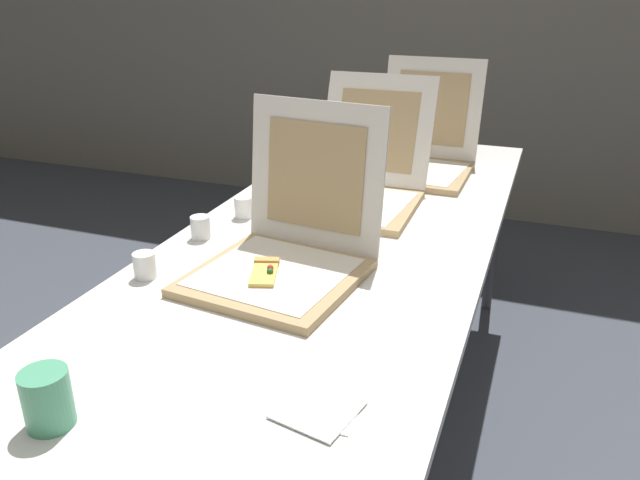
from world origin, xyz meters
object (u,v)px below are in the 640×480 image
object	(u,v)px
cup_white_near_left	(145,265)
napkin_pile	(321,408)
pizza_box_front	(284,253)
cup_white_mid	(243,207)
cup_printed_front	(47,399)
pizza_box_middle	(359,187)
pizza_box_back	(419,157)
cup_white_near_center	(200,227)
table	(335,250)

from	to	relation	value
cup_white_near_left	napkin_pile	size ratio (longest dim) A/B	0.43
pizza_box_front	cup_white_mid	world-z (taller)	pizza_box_front
pizza_box_front	cup_printed_front	size ratio (longest dim) A/B	4.62
pizza_box_middle	pizza_box_back	size ratio (longest dim) A/B	1.13
cup_white_near_left	napkin_pile	world-z (taller)	cup_white_near_left
cup_white_mid	napkin_pile	size ratio (longest dim) A/B	0.43
napkin_pile	cup_white_mid	bearing A→B (deg)	124.83
cup_printed_front	pizza_box_back	bearing A→B (deg)	80.95
cup_white_mid	cup_printed_front	world-z (taller)	cup_printed_front
pizza_box_middle	cup_printed_front	bearing A→B (deg)	-98.03
cup_printed_front	cup_white_mid	bearing A→B (deg)	98.07
pizza_box_front	napkin_pile	xyz separation A→B (m)	(0.27, -0.46, -0.05)
pizza_box_back	cup_white_near_center	xyz separation A→B (m)	(-0.44, -0.85, -0.02)
cup_printed_front	cup_white_near_center	bearing A→B (deg)	102.66
cup_white_near_center	napkin_pile	bearing A→B (deg)	-45.48
table	cup_white_near_center	world-z (taller)	cup_white_near_center
pizza_box_front	cup_white_near_center	bearing A→B (deg)	164.33
pizza_box_middle	pizza_box_back	xyz separation A→B (m)	(0.11, 0.41, 0.00)
pizza_box_front	cup_printed_front	bearing A→B (deg)	-95.15
cup_white_near_left	cup_printed_front	bearing A→B (deg)	-71.24
cup_white_near_center	napkin_pile	distance (m)	0.83
pizza_box_front	cup_printed_front	xyz separation A→B (m)	(-0.14, -0.65, -0.01)
cup_white_near_left	cup_white_mid	bearing A→B (deg)	85.27
table	pizza_box_front	distance (m)	0.30
pizza_box_middle	cup_white_mid	xyz separation A→B (m)	(-0.29, -0.25, -0.02)
cup_white_near_left	pizza_box_middle	bearing A→B (deg)	64.86
pizza_box_front	napkin_pile	bearing A→B (deg)	-53.22
cup_white_near_center	cup_white_near_left	size ratio (longest dim) A/B	1.00
cup_printed_front	table	bearing A→B (deg)	79.51
cup_white_near_center	cup_white_mid	bearing A→B (deg)	78.71
pizza_box_back	cup_printed_front	world-z (taller)	pizza_box_back
napkin_pile	cup_white_near_center	bearing A→B (deg)	134.52
table	cup_printed_front	distance (m)	0.95
table	cup_white_mid	distance (m)	0.32
pizza_box_back	cup_white_near_left	bearing A→B (deg)	-110.61
pizza_box_front	cup_white_near_center	distance (m)	0.34
cup_white_near_left	cup_printed_front	xyz separation A→B (m)	(0.18, -0.52, 0.02)
pizza_box_front	pizza_box_middle	bearing A→B (deg)	94.87
pizza_box_front	napkin_pile	size ratio (longest dim) A/B	3.10
cup_white_mid	cup_white_near_left	bearing A→B (deg)	-94.73
table	cup_printed_front	world-z (taller)	cup_printed_front
pizza_box_back	pizza_box_middle	bearing A→B (deg)	-103.66
table	pizza_box_front	bearing A→B (deg)	-97.36
cup_white_mid	cup_white_near_center	bearing A→B (deg)	-101.29
pizza_box_front	pizza_box_middle	xyz separation A→B (m)	(0.02, 0.56, -0.00)
cup_white_mid	table	bearing A→B (deg)	-7.19
pizza_box_front	pizza_box_back	size ratio (longest dim) A/B	1.00
cup_white_mid	cup_printed_front	xyz separation A→B (m)	(0.14, -0.97, 0.02)
table	pizza_box_front	world-z (taller)	pizza_box_front
pizza_box_middle	cup_printed_front	xyz separation A→B (m)	(-0.15, -1.22, -0.00)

